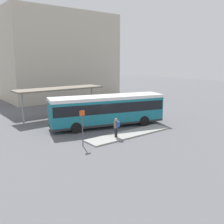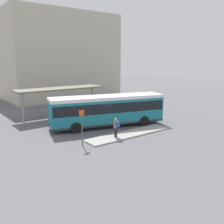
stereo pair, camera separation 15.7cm
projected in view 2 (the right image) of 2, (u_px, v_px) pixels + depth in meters
ground_plane at (108, 126)px, 24.87m from camera, size 120.00×120.00×0.00m
curb_island at (130, 134)px, 22.08m from camera, size 8.55×1.80×0.12m
city_bus at (108, 109)px, 24.50m from camera, size 11.50×5.43×3.06m
pedestrian_waiting at (116, 126)px, 20.85m from camera, size 0.48×0.51×1.62m
bicycle_black at (147, 106)px, 33.94m from camera, size 0.48×1.65×0.72m
bicycle_orange at (143, 105)px, 34.55m from camera, size 0.48×1.61×0.70m
station_shelter at (60, 89)px, 28.51m from camera, size 10.19×2.69×3.35m
potted_planter_near_shelter at (56, 118)px, 25.92m from camera, size 0.75×0.75×1.15m
potted_planter_far_side at (88, 112)px, 28.56m from camera, size 0.82×0.82×1.31m
platform_sign at (82, 126)px, 18.85m from camera, size 0.44×0.08×2.80m
station_building at (60, 57)px, 42.75m from camera, size 18.20×10.75×14.04m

